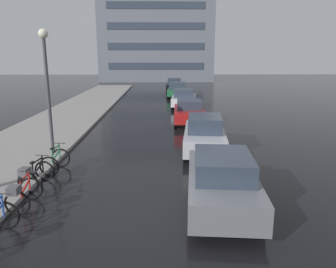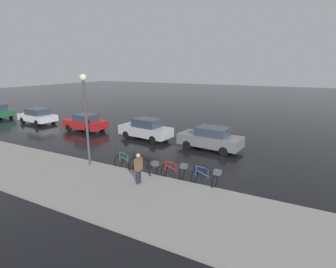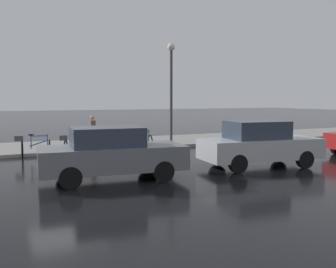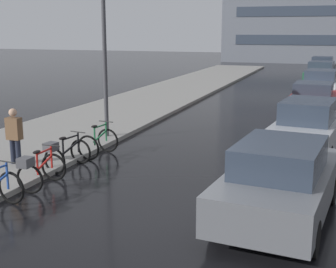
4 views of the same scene
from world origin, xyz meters
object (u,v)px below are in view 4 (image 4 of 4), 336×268
bicycle_second (38,169)px  car_red (313,100)px  bicycle_third (64,153)px  car_white (321,83)px  car_grey (280,181)px  bicycle_farthest (98,143)px  car_silver (308,127)px  car_black (322,67)px  streetlamp (104,37)px  car_green (321,73)px  pedestrian (14,135)px

bicycle_second → car_red: bearing=64.5°
bicycle_third → bicycle_second: bearing=-80.5°
bicycle_second → car_white: car_white is taller
bicycle_second → car_grey: 5.65m
bicycle_farthest → bicycle_second: bearing=-88.8°
car_silver → car_black: size_ratio=1.17×
car_grey → bicycle_farthest: bearing=151.3°
bicycle_third → streetlamp: bearing=98.7°
bicycle_third → streetlamp: (-0.56, 3.63, 3.01)m
bicycle_second → bicycle_farthest: bearing=91.2°
car_green → car_red: bearing=-89.5°
car_black → pedestrian: bearing=-103.3°
bicycle_farthest → car_black: size_ratio=0.30×
bicycle_farthest → car_green: (5.65, 22.34, 0.38)m
car_silver → car_white: bearing=90.2°
car_grey → car_silver: size_ratio=1.00×
car_green → car_black: size_ratio=1.12×
car_white → car_silver: bearing=-89.8°
bicycle_farthest → car_grey: 6.52m
car_grey → bicycle_second: bearing=-179.8°
bicycle_second → car_grey: size_ratio=0.30×
car_white → bicycle_farthest: bearing=-110.7°
streetlamp → pedestrian: bearing=-101.0°
car_grey → car_black: bearing=90.3°
car_white → car_green: size_ratio=1.01×
car_green → streetlamp: streetlamp is taller
car_grey → streetlamp: size_ratio=0.85×
car_white → streetlamp: streetlamp is taller
bicycle_third → bicycle_farthest: (0.19, 1.60, -0.07)m
bicycle_second → car_black: 31.53m
bicycle_farthest → pedestrian: size_ratio=0.70×
bicycle_farthest → car_black: 28.45m
car_red → car_black: size_ratio=1.05×
streetlamp → bicycle_third: bearing=-81.3°
bicycle_third → car_green: 24.64m
car_silver → car_red: size_ratio=1.11×
streetlamp → car_green: bearing=72.5°
bicycle_third → car_red: 11.99m
car_white → bicycle_second: bearing=-107.3°
bicycle_farthest → car_white: (5.89, 15.54, 0.38)m
bicycle_second → pedestrian: bearing=142.4°
bicycle_second → streetlamp: streetlamp is taller
car_red → streetlamp: (-6.51, -6.77, 2.72)m
car_green → car_black: bearing=91.0°
car_red → car_white: (0.13, 6.74, 0.02)m
pedestrian → streetlamp: 4.77m
car_grey → car_red: size_ratio=1.11×
bicycle_third → car_black: car_black is taller
bicycle_farthest → car_black: (5.55, 27.90, 0.38)m
bicycle_farthest → car_grey: car_grey is taller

